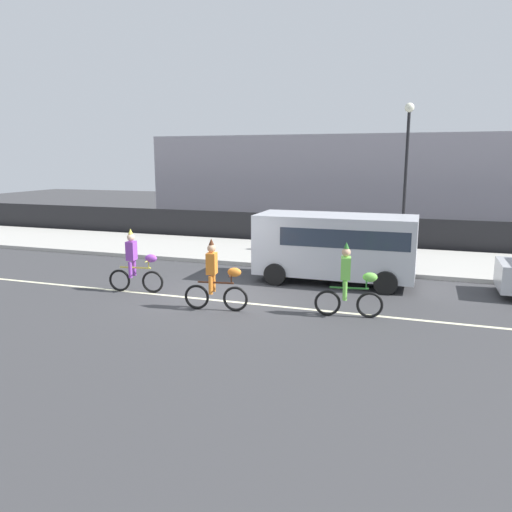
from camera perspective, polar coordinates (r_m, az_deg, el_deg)
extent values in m
plane|color=#38383A|center=(14.65, -3.82, -4.55)|extent=(80.00, 80.00, 0.00)
cube|color=beige|center=(14.20, -4.60, -5.05)|extent=(36.00, 0.14, 0.01)
cube|color=#ADAAA3|center=(20.62, 3.12, 0.29)|extent=(60.00, 5.00, 0.15)
cube|color=black|center=(23.29, 5.08, 3.07)|extent=(40.00, 0.08, 1.40)
cube|color=#99939E|center=(31.08, 15.86, 8.25)|extent=(28.00, 8.00, 5.21)
torus|color=black|center=(15.16, -11.73, -2.91)|extent=(0.67, 0.17, 0.67)
torus|color=black|center=(15.58, -15.32, -2.70)|extent=(0.67, 0.17, 0.67)
cylinder|color=#E5D84C|center=(15.27, -13.62, -1.30)|extent=(0.96, 0.19, 0.05)
cylinder|color=#E5D84C|center=(15.31, -14.15, -0.94)|extent=(0.04, 0.04, 0.18)
cylinder|color=#E5D84C|center=(15.08, -12.18, -0.94)|extent=(0.04, 0.04, 0.23)
cylinder|color=#E5D84C|center=(15.06, -12.20, -0.51)|extent=(0.11, 0.50, 0.03)
ellipsoid|color=purple|center=(15.01, -11.91, -0.26)|extent=(0.39, 0.25, 0.24)
cube|color=purple|center=(15.21, -14.05, 0.60)|extent=(0.29, 0.35, 0.56)
sphere|color=beige|center=(15.14, -14.13, 2.08)|extent=(0.22, 0.22, 0.22)
cone|color=#E5D84C|center=(15.12, -14.16, 2.76)|extent=(0.14, 0.14, 0.16)
cylinder|color=purple|center=(15.19, -14.17, -1.54)|extent=(0.11, 0.11, 0.48)
cylinder|color=purple|center=(15.44, -13.75, -1.32)|extent=(0.11, 0.11, 0.48)
torus|color=black|center=(13.10, -2.37, -4.92)|extent=(0.67, 0.17, 0.67)
torus|color=black|center=(13.36, -6.78, -4.66)|extent=(0.67, 0.17, 0.67)
cylinder|color=#4C2614|center=(13.11, -4.63, -3.05)|extent=(0.96, 0.19, 0.05)
cylinder|color=#4C2614|center=(13.13, -5.27, -2.64)|extent=(0.04, 0.04, 0.18)
cylinder|color=#4C2614|center=(12.99, -2.84, -2.64)|extent=(0.04, 0.04, 0.23)
cylinder|color=#4C2614|center=(12.96, -2.85, -2.15)|extent=(0.11, 0.50, 0.03)
ellipsoid|color=orange|center=(12.92, -2.49, -1.86)|extent=(0.39, 0.25, 0.24)
cube|color=orange|center=(13.02, -5.09, -0.85)|extent=(0.28, 0.35, 0.56)
sphere|color=tan|center=(12.95, -5.12, 0.88)|extent=(0.22, 0.22, 0.22)
cone|color=#4C2614|center=(12.92, -5.13, 1.67)|extent=(0.14, 0.14, 0.16)
cylinder|color=orange|center=(13.02, -5.21, -3.35)|extent=(0.11, 0.11, 0.48)
cylinder|color=orange|center=(13.28, -4.89, -3.05)|extent=(0.11, 0.11, 0.48)
torus|color=black|center=(12.88, 12.87, -5.48)|extent=(0.67, 0.17, 0.67)
torus|color=black|center=(12.86, 8.17, -5.33)|extent=(0.67, 0.17, 0.67)
cylinder|color=#266626|center=(12.75, 10.59, -3.62)|extent=(0.96, 0.20, 0.05)
cylinder|color=#266626|center=(12.72, 9.93, -3.21)|extent=(0.04, 0.04, 0.18)
cylinder|color=#266626|center=(12.73, 12.50, -3.18)|extent=(0.04, 0.04, 0.23)
cylinder|color=#266626|center=(12.71, 12.52, -2.68)|extent=(0.11, 0.50, 0.03)
ellipsoid|color=#72CC4C|center=(12.70, 12.91, -2.38)|extent=(0.39, 0.25, 0.24)
cube|color=#72CC4C|center=(12.63, 10.22, -1.37)|extent=(0.29, 0.35, 0.56)
sphere|color=tan|center=(12.55, 10.28, 0.42)|extent=(0.22, 0.22, 0.22)
cone|color=#266626|center=(12.52, 10.31, 1.22)|extent=(0.14, 0.14, 0.16)
cylinder|color=#72CC4C|center=(12.62, 10.13, -3.94)|extent=(0.11, 0.11, 0.48)
cylinder|color=#72CC4C|center=(12.89, 10.13, -3.62)|extent=(0.11, 0.11, 0.48)
cube|color=silver|center=(16.16, 9.02, 1.30)|extent=(5.00, 2.00, 1.90)
cube|color=#283342|center=(16.04, 10.47, 2.44)|extent=(3.90, 2.02, 0.56)
cylinder|color=black|center=(15.17, 14.60, -2.98)|extent=(0.70, 0.22, 0.70)
cylinder|color=black|center=(17.11, 15.13, -1.41)|extent=(0.70, 0.22, 0.70)
cylinder|color=black|center=(15.76, 2.19, -2.09)|extent=(0.70, 0.22, 0.70)
cylinder|color=black|center=(17.64, 4.05, -0.68)|extent=(0.70, 0.22, 0.70)
cylinder|color=black|center=(20.51, 16.67, 7.74)|extent=(0.12, 0.12, 5.50)
sphere|color=#EAEACC|center=(20.57, 17.14, 15.91)|extent=(0.36, 0.36, 0.36)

